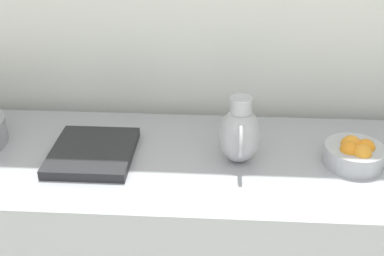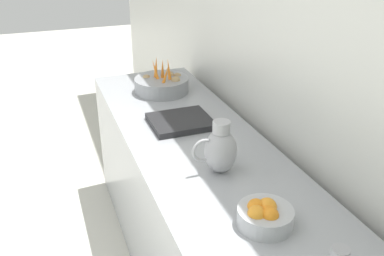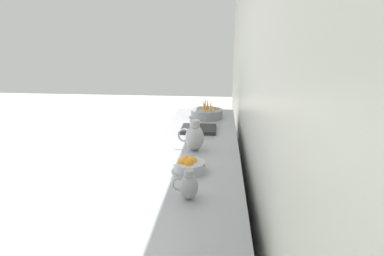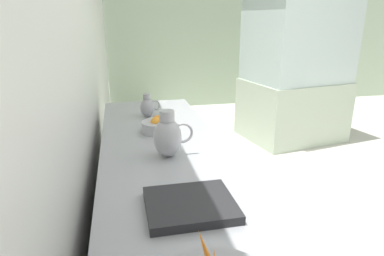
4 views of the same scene
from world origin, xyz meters
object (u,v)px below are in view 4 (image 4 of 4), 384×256
metal_pitcher_short (147,107)px  glass_block_booth (296,67)px  orange_bowl (159,125)px  metal_pitcher_tall (168,136)px

metal_pitcher_short → glass_block_booth: bearing=38.8°
orange_bowl → metal_pitcher_short: metal_pitcher_short is taller
orange_bowl → metal_pitcher_tall: metal_pitcher_tall is taller
orange_bowl → glass_block_booth: (2.12, 2.11, 0.03)m
metal_pitcher_tall → metal_pitcher_short: 0.78m
orange_bowl → metal_pitcher_short: 0.37m
metal_pitcher_short → glass_block_booth: size_ratio=0.09×
orange_bowl → metal_pitcher_short: (-0.04, 0.37, 0.03)m
metal_pitcher_tall → glass_block_booth: glass_block_booth is taller
glass_block_booth → metal_pitcher_tall: bearing=-130.1°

